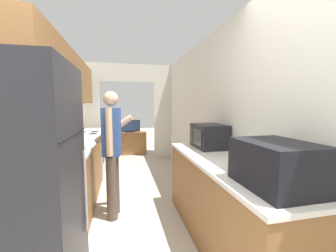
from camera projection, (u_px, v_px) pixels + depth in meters
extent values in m
cube|color=silver|center=(27.00, 123.00, 2.27)|extent=(0.06, 7.12, 2.50)
cube|color=brown|center=(67.00, 78.00, 3.24)|extent=(0.32, 3.31, 0.77)
cube|color=silver|center=(223.00, 119.00, 2.79)|extent=(0.06, 7.12, 2.50)
cube|color=silver|center=(87.00, 121.00, 5.23)|extent=(0.65, 0.06, 2.05)
cube|color=silver|center=(166.00, 120.00, 5.68)|extent=(0.65, 0.06, 2.05)
cube|color=silver|center=(127.00, 73.00, 5.33)|extent=(2.71, 0.06, 0.45)
cube|color=brown|center=(71.00, 180.00, 2.81)|extent=(0.60, 2.06, 0.85)
cube|color=silver|center=(70.00, 148.00, 2.76)|extent=(0.62, 2.07, 0.03)
cube|color=brown|center=(92.00, 149.00, 4.78)|extent=(0.60, 0.50, 0.85)
cube|color=silver|center=(91.00, 130.00, 4.74)|extent=(0.62, 0.51, 0.03)
cube|color=#9EA3A8|center=(64.00, 152.00, 2.48)|extent=(0.42, 0.44, 0.00)
cube|color=brown|center=(224.00, 204.00, 2.13)|extent=(0.60, 2.01, 0.85)
cube|color=silver|center=(225.00, 162.00, 2.08)|extent=(0.62, 2.04, 0.03)
cube|color=black|center=(23.00, 191.00, 1.39)|extent=(0.67, 0.76, 1.73)
cube|color=black|center=(74.00, 134.00, 1.42)|extent=(0.01, 0.73, 0.01)
cylinder|color=#99999E|center=(86.00, 192.00, 1.71)|extent=(0.02, 0.02, 0.69)
cube|color=#B7B7BC|center=(88.00, 154.00, 4.18)|extent=(0.62, 0.75, 0.89)
cube|color=black|center=(104.00, 154.00, 4.25)|extent=(0.01, 0.51, 0.27)
cylinder|color=#B7B7BC|center=(105.00, 143.00, 4.23)|extent=(0.02, 0.60, 0.02)
cube|color=#B7B7BC|center=(72.00, 130.00, 4.06)|extent=(0.04, 0.75, 0.14)
cylinder|color=#232328|center=(93.00, 134.00, 4.00)|extent=(0.16, 0.16, 0.01)
cylinder|color=#232328|center=(95.00, 132.00, 4.32)|extent=(0.16, 0.16, 0.01)
cylinder|color=#232328|center=(79.00, 134.00, 3.94)|extent=(0.16, 0.16, 0.01)
cylinder|color=#232328|center=(82.00, 132.00, 4.27)|extent=(0.16, 0.16, 0.01)
cylinder|color=#4C4238|center=(112.00, 188.00, 2.57)|extent=(0.15, 0.15, 0.80)
cylinder|color=#4C4238|center=(114.00, 183.00, 2.74)|extent=(0.15, 0.15, 0.80)
cube|color=#335193|center=(112.00, 132.00, 2.59)|extent=(0.24, 0.24, 0.60)
cylinder|color=#DBAD89|center=(109.00, 132.00, 2.44)|extent=(0.09, 0.09, 0.57)
cylinder|color=#DBAD89|center=(114.00, 129.00, 2.73)|extent=(0.52, 0.16, 0.39)
sphere|color=#DBAD89|center=(111.00, 99.00, 2.54)|extent=(0.18, 0.18, 0.18)
cube|color=black|center=(275.00, 173.00, 1.40)|extent=(0.41, 0.53, 0.20)
cube|color=black|center=(277.00, 150.00, 1.38)|extent=(0.41, 0.53, 0.11)
cube|color=#2D2D33|center=(251.00, 143.00, 1.65)|extent=(0.25, 0.02, 0.10)
cube|color=black|center=(209.00, 136.00, 2.70)|extent=(0.36, 0.50, 0.31)
cube|color=black|center=(197.00, 137.00, 2.61)|extent=(0.01, 0.30, 0.21)
cube|color=#38383D|center=(191.00, 135.00, 2.82)|extent=(0.01, 0.10, 0.22)
cube|color=brown|center=(130.00, 143.00, 6.09)|extent=(0.93, 0.42, 0.65)
cube|color=black|center=(130.00, 132.00, 6.02)|extent=(0.26, 0.16, 0.02)
cube|color=black|center=(130.00, 126.00, 6.00)|extent=(0.59, 0.04, 0.33)
cube|color=navy|center=(130.00, 126.00, 5.98)|extent=(0.54, 0.01, 0.29)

